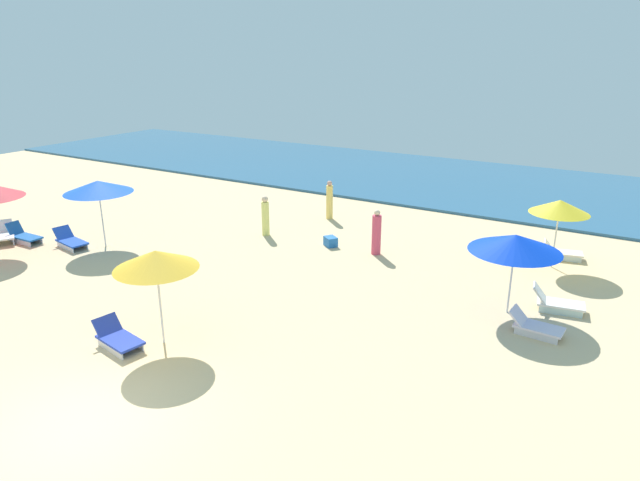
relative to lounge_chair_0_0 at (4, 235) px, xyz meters
name	(u,v)px	position (x,y,z in m)	size (l,w,h in m)	color
ground_plane	(86,421)	(11.83, -5.50, -0.28)	(60.00, 60.00, 0.00)	beige
ocean	(462,182)	(11.83, 18.42, -0.22)	(60.00, 12.17, 0.12)	#2C5D82
lounge_chair_0_0	(4,235)	(0.00, 0.00, 0.00)	(1.37, 1.17, 0.74)	silver
lounge_chair_0_1	(24,236)	(0.67, 0.34, -0.04)	(1.45, 0.60, 0.71)	silver
umbrella_1	(156,260)	(10.84, -2.45, 1.93)	(2.02, 2.02, 2.44)	silver
lounge_chair_1_0	(118,338)	(10.03, -3.17, -0.04)	(1.45, 0.87, 0.64)	silver
umbrella_2	(560,207)	(18.21, 7.92, 1.81)	(1.90, 1.90, 2.32)	silver
lounge_chair_2_0	(562,252)	(18.35, 8.94, -0.05)	(1.39, 0.86, 0.62)	silver
umbrella_3	(515,243)	(17.77, 3.68, 1.76)	(2.46, 2.46, 2.28)	silver
lounge_chair_3_0	(535,326)	(18.66, 2.78, -0.06)	(1.36, 0.71, 0.58)	silver
lounge_chair_3_1	(556,302)	(18.90, 4.50, -0.03)	(1.48, 0.85, 0.70)	silver
umbrella_4	(98,187)	(3.63, 1.65, 1.97)	(2.42, 2.42, 2.47)	silver
lounge_chair_4_0	(70,241)	(2.64, 0.91, -0.04)	(1.58, 0.87, 0.66)	silver
beachgoer_0	(376,233)	(12.61, 6.04, 0.49)	(0.45, 0.45, 1.63)	#D54560
beachgoer_1	(265,216)	(7.98, 5.75, 0.49)	(0.37, 0.37, 1.58)	#E6E273
beachgoer_2	(330,201)	(9.00, 8.96, 0.51)	(0.39, 0.39, 1.66)	#F9D164
cooler_box_0	(331,241)	(10.81, 5.92, -0.10)	(0.48, 0.38, 0.36)	#1E63B5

